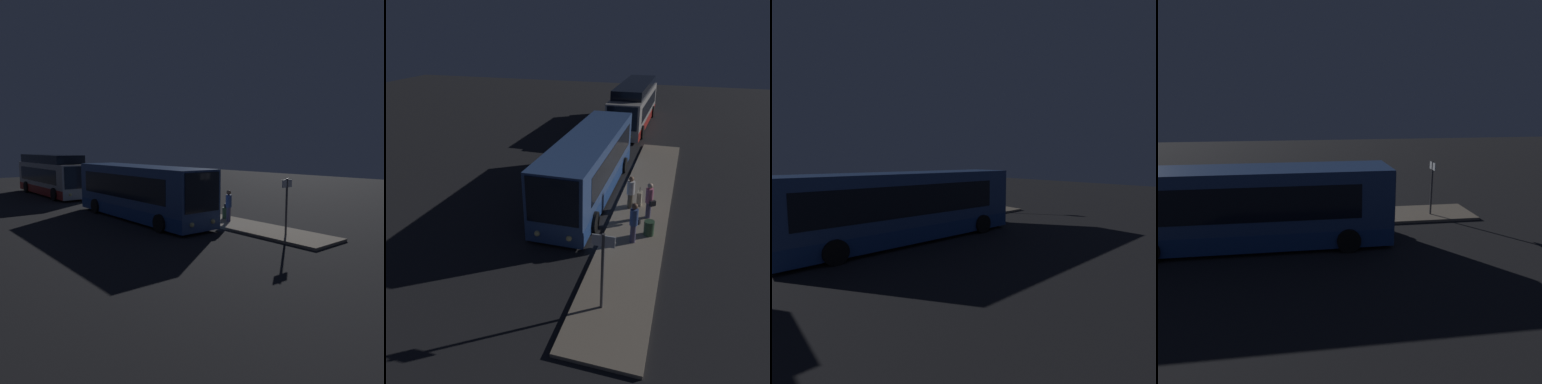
% 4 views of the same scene
% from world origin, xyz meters
% --- Properties ---
extents(ground, '(80.00, 80.00, 0.00)m').
position_xyz_m(ground, '(0.00, 0.00, 0.00)').
color(ground, '#232326').
extents(platform, '(20.00, 2.56, 0.13)m').
position_xyz_m(platform, '(0.00, 2.88, 0.06)').
color(platform, gray).
rests_on(platform, ground).
extents(bus_lead, '(11.51, 2.76, 3.19)m').
position_xyz_m(bus_lead, '(-0.88, -0.16, 1.59)').
color(bus_lead, '#33518C').
rests_on(bus_lead, ground).
extents(bus_second, '(11.82, 2.89, 3.65)m').
position_xyz_m(bus_second, '(-15.90, -0.16, 1.66)').
color(bus_second, '#B2ADA8').
rests_on(bus_second, ground).
extents(passenger_boarding, '(0.59, 0.58, 1.72)m').
position_xyz_m(passenger_boarding, '(1.32, 3.24, 1.07)').
color(passenger_boarding, '#4C476B').
rests_on(passenger_boarding, platform).
extents(passenger_waiting, '(0.58, 0.46, 1.78)m').
position_xyz_m(passenger_waiting, '(3.62, 2.88, 1.11)').
color(passenger_waiting, '#4C476B').
rests_on(passenger_waiting, platform).
extents(passenger_with_bags, '(0.46, 0.46, 1.64)m').
position_xyz_m(passenger_with_bags, '(0.56, 2.26, 1.01)').
color(passenger_with_bags, '#6B604C').
rests_on(passenger_with_bags, platform).
extents(suitcase, '(0.39, 0.22, 0.96)m').
position_xyz_m(suitcase, '(0.14, 2.65, 0.49)').
color(suitcase, beige).
rests_on(suitcase, platform).
extents(sign_post, '(0.10, 0.70, 2.71)m').
position_xyz_m(sign_post, '(7.79, 2.54, 1.79)').
color(sign_post, '#4C4C51').
rests_on(sign_post, platform).
extents(trash_bin, '(0.44, 0.44, 0.65)m').
position_xyz_m(trash_bin, '(2.86, 3.45, 0.45)').
color(trash_bin, '#2D4C33').
rests_on(trash_bin, platform).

